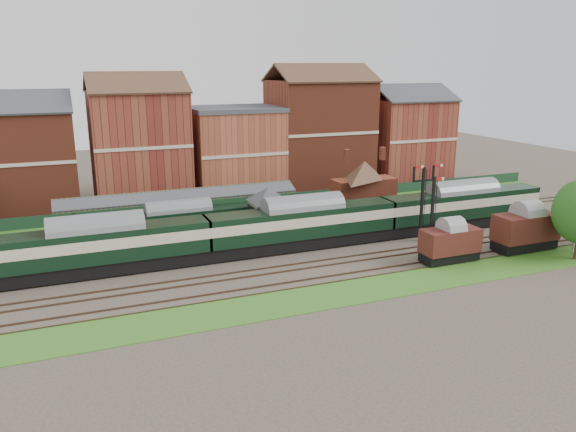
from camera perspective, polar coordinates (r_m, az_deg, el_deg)
name	(u,v)px	position (r m, az deg, el deg)	size (l,w,h in m)	color
ground	(307,247)	(57.92, 1.98, -3.22)	(160.00, 160.00, 0.00)	#473D33
grass_back	(257,211)	(72.21, -3.18, 0.54)	(90.00, 4.50, 0.06)	#2D6619
grass_front	(365,289)	(47.89, 7.86, -7.37)	(90.00, 5.00, 0.06)	#2D6619
fence	(252,202)	(73.87, -3.69, 1.44)	(90.00, 0.12, 1.50)	#193823
platform	(233,224)	(64.88, -5.57, -0.78)	(55.00, 3.40, 1.00)	#2D2D2D
signal_box	(269,213)	(58.81, -1.96, 0.32)	(5.40, 5.40, 6.00)	#53684A
brick_hut	(337,223)	(62.43, 4.97, -0.74)	(3.20, 2.64, 2.94)	maroon
station_building	(364,183)	(70.57, 7.72, 3.35)	(8.10, 8.10, 5.90)	brown
canopy	(180,193)	(62.51, -10.95, 2.26)	(26.00, 3.89, 4.08)	#40482D
semaphore_bracket	(422,199)	(60.39, 13.50, 1.71)	(3.60, 0.25, 8.18)	black
semaphore_siding	(432,216)	(55.82, 14.43, 0.04)	(1.23, 0.25, 8.00)	black
town_backdrop	(234,147)	(79.19, -5.51, 6.95)	(69.00, 10.00, 16.00)	brown
dmu_train	(303,223)	(56.92, 1.50, -0.74)	(59.50, 3.12, 4.57)	black
platform_railcar	(179,223)	(59.84, -11.01, -0.67)	(16.35, 2.58, 3.76)	black
goods_van_a	(450,242)	(55.37, 16.14, -2.58)	(5.63, 2.44, 3.41)	black
goods_van_b	(526,229)	(61.28, 23.00, -1.20)	(6.59, 2.86, 4.00)	black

